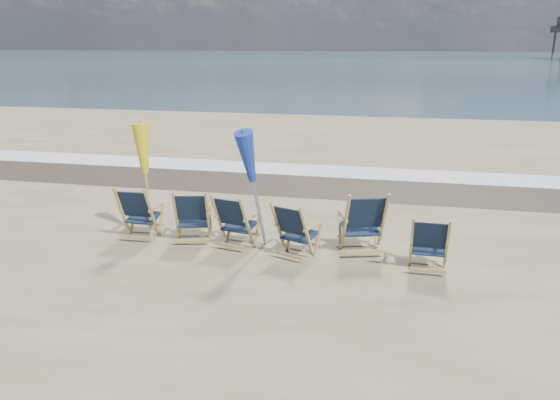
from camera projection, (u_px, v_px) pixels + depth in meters
The scene contains 11 objects.
ocean at pixel (397, 58), 126.97m from camera, with size 400.00×400.00×0.00m, color #3A5361.
surf_foam at pixel (329, 171), 14.67m from camera, with size 200.00×1.40×0.01m, color silver.
wet_sand_strip at pixel (321, 184), 13.26m from camera, with size 200.00×2.60×0.00m, color #42362A.
beach_chair_0 at pixel (151, 214), 9.34m from camera, with size 0.63×0.71×0.98m, color #101C31, non-canonical shape.
beach_chair_1 at pixel (208, 216), 9.24m from camera, with size 0.62×0.69×0.96m, color #101C31, non-canonical shape.
beach_chair_2 at pixel (246, 224), 8.88m from camera, with size 0.62×0.69×0.96m, color #101C31, non-canonical shape.
beach_chair_3 at pixel (306, 233), 8.44m from camera, with size 0.60×0.68×0.94m, color #101C31, non-canonical shape.
beach_chair_4 at pixel (383, 223), 8.70m from camera, with size 0.70×0.79×1.09m, color #101C31, non-canonical shape.
beach_chair_5 at pixel (447, 246), 7.97m from camera, with size 0.58×0.65×0.91m, color #101C31, non-canonical shape.
umbrella_yellow at pixel (144, 155), 9.25m from camera, with size 0.30×0.30×2.00m.
umbrella_blue at pixel (256, 157), 8.62m from camera, with size 0.30×0.30×2.10m.
Camera 1 is at (1.81, -5.96, 3.31)m, focal length 35.00 mm.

